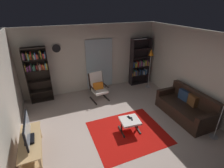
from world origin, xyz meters
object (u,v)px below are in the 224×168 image
Objects in this scene: leather_sofa at (186,107)px; tv_remote at (132,119)px; lounge_armchair at (98,86)px; cell_phone at (129,118)px; wall_clock at (56,48)px; bookshelf_near_tv at (37,70)px; ottoman at (130,122)px; bookshelf_near_sofa at (139,64)px; floor_lamp_by_shelf at (151,57)px; television at (27,131)px; tv_stand at (31,145)px.

leather_sofa reaches higher than tv_remote.
lounge_armchair is at bearing 115.82° from tv_remote.
wall_clock reaches higher than cell_phone.
leather_sofa is at bearing -33.56° from bookshelf_near_tv.
leather_sofa is 3.21× the size of ottoman.
lounge_armchair is (-2.23, 2.10, 0.23)m from leather_sofa.
bookshelf_near_sofa is at bearing -3.23° from wall_clock.
ottoman is (2.21, -2.74, -0.89)m from bookshelf_near_tv.
tv_remote is at bearing 11.26° from ottoman.
lounge_armchair is 2.09m from ottoman.
floor_lamp_by_shelf is at bearing 64.56° from tv_remote.
tv_remote reaches higher than cell_phone.
cell_phone is at bearing -61.89° from wall_clock.
ottoman is at bearing -1.49° from television.
tv_stand is 0.43m from television.
ottoman is (-1.98, 0.04, 0.00)m from leather_sofa.
floor_lamp_by_shelf is at bearing 24.67° from tv_stand.
leather_sofa reaches higher than ottoman.
lounge_armchair reaches higher than tv_remote.
bookshelf_near_tv is 1.10× the size of leather_sofa.
bookshelf_near_tv is 1.00m from wall_clock.
wall_clock is (-1.47, 2.89, 1.54)m from ottoman.
leather_sofa is 4.78m from wall_clock.
bookshelf_near_sofa is at bearing 92.34° from leather_sofa.
lounge_armchair is at bearing 41.31° from tv_stand.
wall_clock reaches higher than television.
bookshelf_near_tv is 3.64m from tv_remote.
wall_clock is at bearing 135.12° from tv_remote.
leather_sofa is at bearing -87.66° from bookshelf_near_sofa.
leather_sofa is 6.24× the size of wall_clock.
ottoman is at bearing -83.01° from lounge_armchair.
floor_lamp_by_shelf reaches higher than television.
leather_sofa is 12.57× the size of tv_remote.
television is 2.55m from ottoman.
ottoman is (0.25, -2.06, -0.23)m from lounge_armchair.
tv_remote is (-1.81, -2.69, -0.51)m from bookshelf_near_sofa.
tv_stand is at bearing 171.13° from cell_phone.
bookshelf_near_sofa is (4.38, 2.62, 0.56)m from tv_stand.
bookshelf_near_sofa is at bearing -0.51° from bookshelf_near_tv.
bookshelf_near_tv is 1.95× the size of lounge_armchair.
bookshelf_near_sofa is at bearing 108.67° from floor_lamp_by_shelf.
wall_clock is (-1.53, 2.88, 1.47)m from tv_remote.
lounge_armchair is at bearing 96.99° from ottoman.
television is 2.56m from cell_phone.
bookshelf_near_sofa is 3.28m from tv_remote.
cell_phone is (0.03, 0.09, 0.07)m from ottoman.
tv_remote is (0.06, 0.01, 0.08)m from ottoman.
bookshelf_near_sofa is at bearing 55.33° from ottoman.
television is 2.60m from tv_remote.
tv_stand is 2.25× the size of ottoman.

